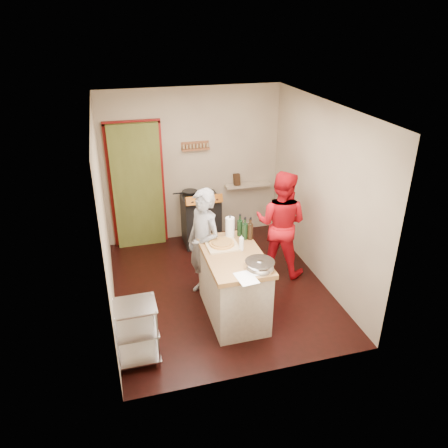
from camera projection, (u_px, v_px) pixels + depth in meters
The scene contains 10 objects.
floor at pixel (220, 287), 6.40m from camera, with size 3.50×3.50×0.00m, color black.
back_wall at pixel (155, 178), 7.29m from camera, with size 3.00×0.44×2.60m.
left_wall at pixel (104, 219), 5.47m from camera, with size 0.04×3.50×2.60m, color tan.
right_wall at pixel (321, 195), 6.18m from camera, with size 0.04×3.50×2.60m, color tan.
ceiling at pixel (219, 106), 5.25m from camera, with size 3.00×3.50×0.02m, color white.
stove at pixel (201, 219), 7.44m from camera, with size 0.60×0.63×1.00m.
wire_shelving at pixel (136, 331), 4.86m from camera, with size 0.48×0.40×0.80m.
island at pixel (234, 283), 5.63m from camera, with size 0.72×1.34×1.23m.
person_stripe at pixel (204, 245), 5.91m from camera, with size 0.58×0.38×1.59m, color silver.
person_red at pixel (281, 223), 6.47m from camera, with size 0.79×0.61×1.62m, color red.
Camera 1 is at (-1.36, -5.17, 3.64)m, focal length 35.00 mm.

